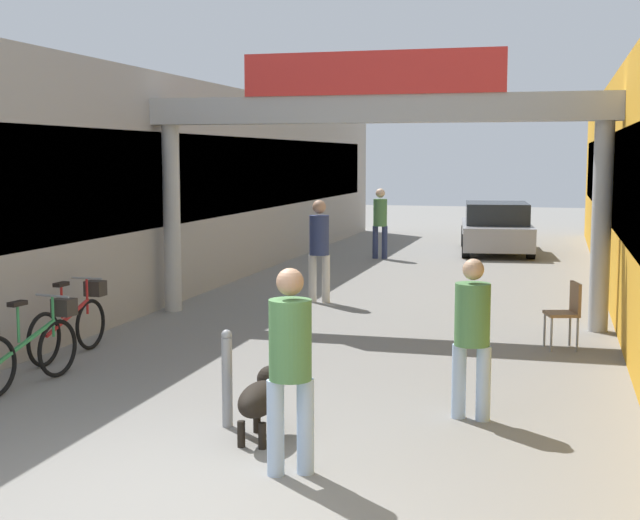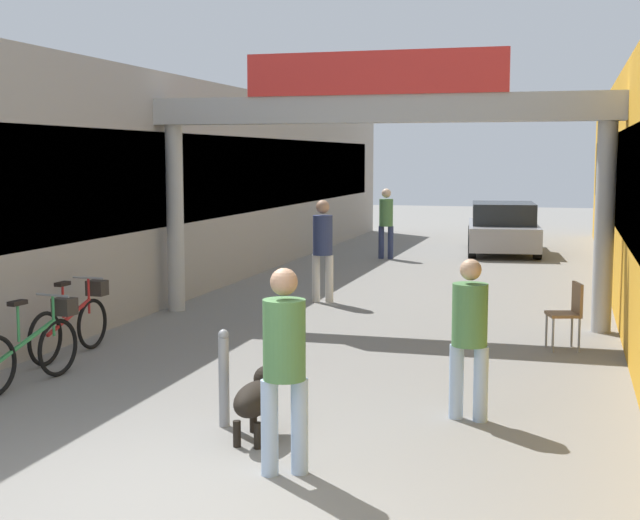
{
  "view_description": "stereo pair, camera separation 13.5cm",
  "coord_description": "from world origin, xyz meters",
  "views": [
    {
      "loc": [
        2.72,
        -5.78,
        2.53
      ],
      "look_at": [
        0.0,
        4.44,
        1.3
      ],
      "focal_mm": 50.0,
      "sensor_mm": 36.0,
      "label": 1
    },
    {
      "loc": [
        2.86,
        -5.74,
        2.53
      ],
      "look_at": [
        0.0,
        4.44,
        1.3
      ],
      "focal_mm": 50.0,
      "sensor_mm": 36.0,
      "label": 2
    }
  ],
  "objects": [
    {
      "name": "ground_plane",
      "position": [
        0.0,
        0.0,
        0.0
      ],
      "size": [
        80.0,
        80.0,
        0.0
      ],
      "primitive_type": "plane",
      "color": "gray"
    },
    {
      "name": "parked_car_silver",
      "position": [
        1.19,
        18.06,
        0.64
      ],
      "size": [
        2.18,
        4.17,
        1.33
      ],
      "color": "#99999E",
      "rests_on": "ground_plane"
    },
    {
      "name": "dog_on_leash",
      "position": [
        0.21,
        1.63,
        0.38
      ],
      "size": [
        0.33,
        0.82,
        0.61
      ],
      "color": "black",
      "rests_on": "ground_plane"
    },
    {
      "name": "pedestrian_elderly_walking",
      "position": [
        -1.51,
        15.89,
        1.0
      ],
      "size": [
        0.39,
        0.36,
        1.75
      ],
      "color": "navy",
      "rests_on": "ground_plane"
    },
    {
      "name": "storefront_left",
      "position": [
        -5.09,
        11.0,
        1.95
      ],
      "size": [
        3.0,
        26.0,
        3.91
      ],
      "color": "#9E9993",
      "rests_on": "ground_plane"
    },
    {
      "name": "bollard_post_metal",
      "position": [
        -0.22,
        1.88,
        0.47
      ],
      "size": [
        0.1,
        0.1,
        0.93
      ],
      "color": "gray",
      "rests_on": "ground_plane"
    },
    {
      "name": "bicycle_red_third",
      "position": [
        -3.19,
        4.19,
        0.44
      ],
      "size": [
        0.46,
        1.69,
        0.98
      ],
      "color": "black",
      "rests_on": "ground_plane"
    },
    {
      "name": "pedestrian_carrying_crate",
      "position": [
        -1.24,
        9.05,
        1.03
      ],
      "size": [
        0.38,
        0.34,
        1.79
      ],
      "color": "silver",
      "rests_on": "ground_plane"
    },
    {
      "name": "pedestrian_companion",
      "position": [
        1.97,
        2.71,
        0.89
      ],
      "size": [
        0.4,
        0.38,
        1.57
      ],
      "color": "#A5BFE0",
      "rests_on": "ground_plane"
    },
    {
      "name": "arcade_sign_gateway",
      "position": [
        0.0,
        7.58,
        2.91
      ],
      "size": [
        7.4,
        0.47,
        4.09
      ],
      "color": "#B2B2B2",
      "rests_on": "ground_plane"
    },
    {
      "name": "cafe_chair_wood_nearer",
      "position": [
        2.9,
        6.23,
        0.54
      ],
      "size": [
        0.49,
        0.49,
        0.89
      ],
      "color": "gray",
      "rests_on": "ground_plane"
    },
    {
      "name": "bicycle_green_second",
      "position": [
        -2.84,
        2.77,
        0.44
      ],
      "size": [
        0.46,
        1.68,
        0.98
      ],
      "color": "black",
      "rests_on": "ground_plane"
    },
    {
      "name": "pedestrian_with_dog",
      "position": [
        0.72,
        0.82,
        0.95
      ],
      "size": [
        0.45,
        0.45,
        1.67
      ],
      "color": "#A5BFE0",
      "rests_on": "ground_plane"
    }
  ]
}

